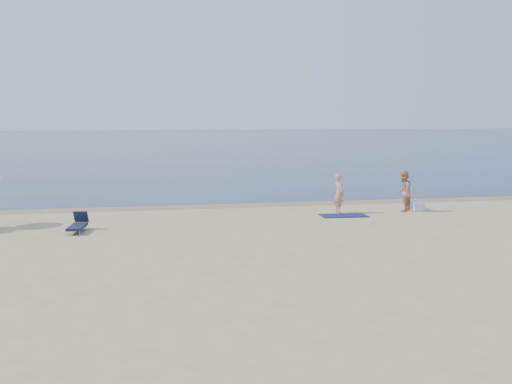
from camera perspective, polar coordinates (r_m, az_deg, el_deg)
ground at (r=11.04m, az=18.58°, el=-14.88°), size 160.00×160.00×0.00m
sea at (r=109.03m, az=-8.77°, el=4.58°), size 240.00×160.00×0.01m
wet_sand_strip at (r=29.00m, az=-0.94°, el=-1.17°), size 240.00×1.60×0.00m
person_left at (r=26.82m, az=7.38°, el=-0.11°), size 0.44×0.63×1.64m
person_right at (r=27.75m, az=12.98°, el=0.07°), size 1.04×1.05×1.71m
beach_towel at (r=26.11m, az=7.81°, el=-2.09°), size 1.92×1.13×0.03m
white_bag at (r=28.27m, az=14.31°, el=-1.26°), size 0.41×0.36×0.33m
blue_cooler at (r=28.59m, az=14.04°, el=-1.17°), size 0.47×0.35×0.32m
lounger_right at (r=23.18m, az=-15.56°, el=-2.83°), size 0.70×1.56×0.66m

